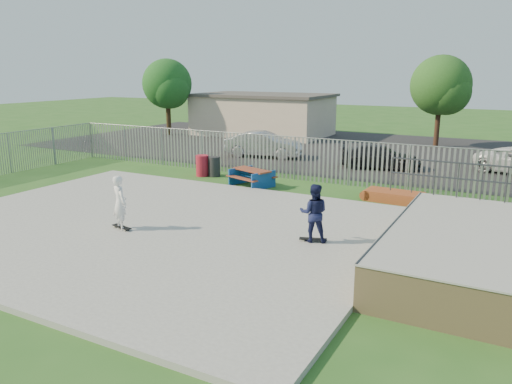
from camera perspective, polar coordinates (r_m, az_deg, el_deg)
The scene contains 18 objects.
ground at distance 16.55m, azimuth -11.75°, elevation -4.08°, with size 120.00×120.00×0.00m, color #295A1F.
concrete_slab at distance 16.53m, azimuth -11.76°, elevation -3.83°, with size 15.00×12.00×0.15m, color gray.
quarter_pipe at distance 13.77m, azimuth 23.64°, elevation -6.22°, with size 5.50×7.05×2.19m.
fence at distance 19.40m, azimuth -0.90°, elevation 1.89°, with size 26.04×16.02×2.00m.
picnic_table at distance 21.97m, azimuth -0.48°, elevation 1.67°, with size 2.18×1.98×0.76m.
funbox at distance 20.13m, azimuth 15.49°, elevation -0.50°, with size 2.09×1.12×0.41m.
trash_bin_red at distance 24.20m, azimuth -6.16°, elevation 3.01°, with size 0.61×0.61×1.01m, color maroon.
trash_bin_grey at distance 24.09m, azimuth -4.79°, elevation 2.92°, with size 0.57×0.57×0.95m, color black.
parking_lot at distance 33.01m, azimuth 9.91°, elevation 4.89°, with size 40.00×18.00×0.02m, color black.
car_silver at distance 29.30m, azimuth 0.89°, elevation 5.46°, with size 1.56×4.48×1.48m, color #B2B2B8.
car_dark at distance 26.64m, azimuth 14.02°, elevation 3.92°, with size 1.68×4.14×1.20m, color black.
building at distance 39.61m, azimuth 0.76°, elevation 8.87°, with size 10.40×6.40×3.20m.
tree_left at distance 39.93m, azimuth -10.12°, elevation 12.06°, with size 3.80×3.80×5.86m.
tree_mid at distance 35.23m, azimuth 20.36°, elevation 11.36°, with size 3.87×3.87×5.97m.
skateboard_a at distance 14.66m, azimuth 6.54°, elevation -5.45°, with size 0.82×0.46×0.08m.
skateboard_b at distance 16.22m, azimuth -15.11°, elevation -3.94°, with size 0.82×0.38×0.08m.
skater_navy at distance 14.41m, azimuth 6.62°, elevation -2.39°, with size 0.83×0.65×1.70m, color #13183E.
skater_white at distance 16.00m, azimuth -15.29°, elevation -1.17°, with size 0.62×0.41×1.70m, color white.
Camera 1 is at (10.28, -11.97, 4.99)m, focal length 35.00 mm.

